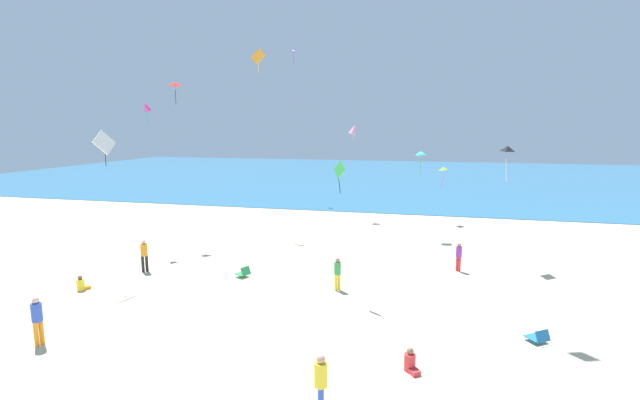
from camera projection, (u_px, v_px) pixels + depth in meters
ground_plane at (325, 270)px, 23.27m from camera, size 120.00×120.00×0.00m
ocean_water at (394, 176)px, 67.41m from camera, size 120.00×60.00×0.05m
beach_chair_mid_beach at (538, 337)px, 15.39m from camera, size 0.84×0.86×0.51m
beach_chair_near_camera at (244, 273)px, 22.08m from camera, size 0.83×0.76×0.56m
person_0 at (459, 255)px, 22.92m from camera, size 0.42×0.42×1.49m
person_1 at (144, 253)px, 22.86m from camera, size 0.47×0.47×1.68m
person_2 at (338, 272)px, 20.26m from camera, size 0.43×0.43×1.51m
person_3 at (37, 317)px, 15.11m from camera, size 0.38×0.38×1.72m
person_4 at (81, 285)px, 20.35m from camera, size 0.52×0.63×0.70m
person_5 at (321, 381)px, 11.34m from camera, size 0.42×0.42×1.70m
person_6 at (410, 363)px, 13.61m from camera, size 0.59×0.65×0.73m
kite_green at (339, 170)px, 18.99m from camera, size 0.60×0.53×1.39m
kite_red at (175, 84)px, 27.94m from camera, size 0.69×0.64×1.45m
kite_orange at (258, 57)px, 30.57m from camera, size 1.16×0.45×1.71m
kite_lime at (443, 169)px, 34.20m from camera, size 0.62×0.78×1.55m
kite_teal at (420, 153)px, 29.49m from camera, size 0.90×0.89×1.70m
kite_white at (104, 143)px, 20.65m from camera, size 0.40×1.16×1.66m
kite_purple at (294, 51)px, 43.53m from camera, size 0.62×0.61×1.39m
kite_magenta at (146, 107)px, 26.15m from camera, size 0.62×0.75×1.35m
kite_pink at (354, 129)px, 35.59m from camera, size 1.02×0.91×1.26m
kite_black at (508, 149)px, 23.40m from camera, size 0.79×0.94×1.86m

